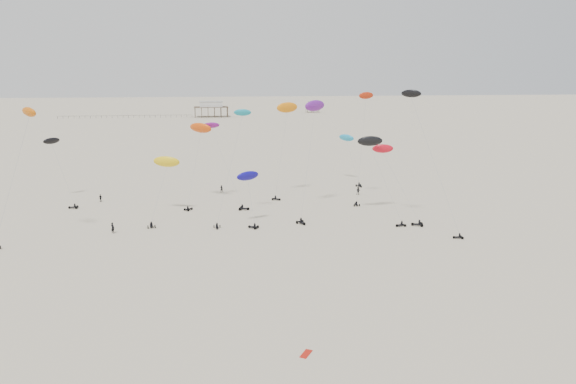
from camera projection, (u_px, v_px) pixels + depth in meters
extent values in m
plane|color=beige|center=(244.00, 148.00, 206.87)|extent=(900.00, 900.00, 0.00)
cube|color=brown|center=(211.00, 107.00, 349.30)|extent=(21.00, 13.00, 0.30)
cube|color=silver|center=(211.00, 104.00, 348.94)|extent=(14.00, 8.40, 3.20)
cube|color=#B2B2AD|center=(211.00, 101.00, 348.57)|extent=(15.00, 9.00, 0.30)
cube|color=brown|center=(312.00, 105.00, 388.48)|extent=(9.00, 7.00, 0.30)
cube|color=silver|center=(312.00, 103.00, 388.20)|extent=(5.60, 4.20, 2.40)
cube|color=#B2B2AD|center=(313.00, 101.00, 387.92)|extent=(6.00, 4.50, 0.30)
cube|color=black|center=(126.00, 116.00, 342.90)|extent=(80.00, 0.10, 0.10)
cylinder|color=gray|center=(12.00, 180.00, 88.48)|extent=(0.03, 0.03, 21.05)
ellipsoid|color=#DC620B|center=(29.00, 112.00, 89.32)|extent=(3.77, 3.87, 1.93)
cylinder|color=gray|center=(361.00, 150.00, 117.46)|extent=(0.03, 0.03, 22.01)
ellipsoid|color=#B9280D|center=(366.00, 95.00, 117.83)|extent=(3.66, 2.10, 1.70)
cylinder|color=gray|center=(434.00, 164.00, 96.51)|extent=(0.03, 0.03, 25.46)
ellipsoid|color=black|center=(411.00, 94.00, 99.00)|extent=(3.84, 3.16, 1.77)
cylinder|color=gray|center=(230.00, 169.00, 102.25)|extent=(0.03, 0.03, 21.02)
ellipsoid|color=teal|center=(242.00, 112.00, 104.40)|extent=(3.42, 1.85, 1.63)
cylinder|color=gray|center=(308.00, 163.00, 106.69)|extent=(0.03, 0.03, 22.82)
ellipsoid|color=#6D1B98|center=(315.00, 106.00, 110.43)|extent=(5.29, 4.29, 2.51)
cylinder|color=gray|center=(353.00, 162.00, 139.66)|extent=(0.03, 0.03, 13.12)
ellipsoid|color=#1C99D2|center=(346.00, 138.00, 142.81)|extent=(4.40, 4.86, 2.29)
cylinder|color=gray|center=(159.00, 194.00, 105.19)|extent=(0.03, 0.03, 14.07)
ellipsoid|color=yellow|center=(166.00, 162.00, 109.60)|extent=(5.87, 3.92, 2.73)
cylinder|color=gray|center=(400.00, 186.00, 105.86)|extent=(0.03, 0.03, 16.55)
ellipsoid|color=red|center=(383.00, 149.00, 110.04)|extent=(4.31, 2.10, 2.03)
cylinder|color=gray|center=(227.00, 166.00, 116.35)|extent=(0.03, 0.03, 18.99)
ellipsoid|color=#821885|center=(211.00, 125.00, 119.22)|extent=(3.46, 1.69, 1.68)
cylinder|color=gray|center=(62.00, 174.00, 118.01)|extent=(0.03, 0.03, 16.52)
ellipsoid|color=black|center=(51.00, 141.00, 121.29)|extent=(3.97, 3.85, 1.88)
cylinder|color=gray|center=(385.00, 183.00, 104.62)|extent=(0.03, 0.03, 16.63)
ellipsoid|color=black|center=(370.00, 141.00, 107.80)|extent=(5.00, 2.24, 2.47)
cylinder|color=gray|center=(282.00, 154.00, 122.42)|extent=(0.03, 0.03, 18.81)
ellipsoid|color=orange|center=(287.00, 107.00, 122.52)|extent=(5.55, 3.74, 2.55)
cylinder|color=gray|center=(195.00, 169.00, 115.55)|extent=(0.03, 0.03, 16.53)
ellipsoid|color=#E94D0C|center=(201.00, 128.00, 117.95)|extent=(5.88, 5.45, 2.79)
cylinder|color=gray|center=(251.00, 202.00, 100.67)|extent=(0.03, 0.03, 8.20)
ellipsoid|color=#120B94|center=(248.00, 176.00, 101.30)|extent=(4.93, 3.80, 2.27)
imported|color=black|center=(113.00, 233.00, 97.11)|extent=(1.00, 0.94, 2.27)
imported|color=black|center=(358.00, 195.00, 127.65)|extent=(1.20, 0.92, 2.18)
imported|color=black|center=(101.00, 202.00, 120.78)|extent=(1.27, 1.06, 1.90)
imported|color=black|center=(222.00, 192.00, 130.41)|extent=(0.75, 0.55, 1.95)
cube|color=#B5170B|center=(306.00, 354.00, 55.42)|extent=(1.54, 1.90, 0.07)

